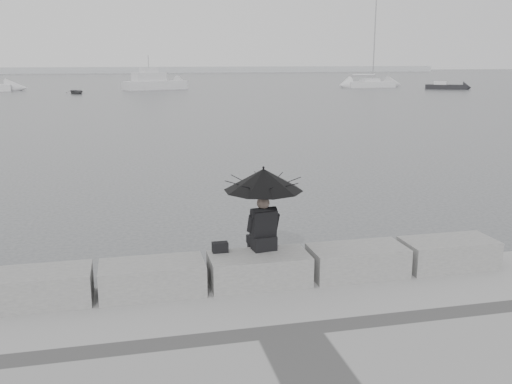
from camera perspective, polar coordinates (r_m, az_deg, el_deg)
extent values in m
plane|color=#404244|center=(9.98, -0.31, -10.86)|extent=(360.00, 360.00, 0.00)
cube|color=slate|center=(9.18, -21.11, -8.94)|extent=(1.60, 0.80, 0.50)
cube|color=slate|center=(9.07, -10.32, -8.48)|extent=(1.60, 0.80, 0.50)
cube|color=slate|center=(9.29, 0.30, -7.74)|extent=(1.60, 0.80, 0.50)
cube|color=slate|center=(9.80, 10.09, -6.81)|extent=(1.60, 0.80, 0.50)
cube|color=slate|center=(10.56, 18.66, -5.84)|extent=(1.60, 0.80, 0.50)
sphere|color=#726056|center=(9.26, 0.72, -1.11)|extent=(0.21, 0.21, 0.21)
cylinder|color=black|center=(9.23, 0.74, -0.70)|extent=(0.02, 0.02, 1.00)
cone|color=black|center=(9.16, 0.74, 1.25)|extent=(1.29, 1.29, 0.36)
sphere|color=black|center=(9.12, 0.75, 2.47)|extent=(0.04, 0.04, 0.04)
cube|color=black|center=(9.31, -3.62, -5.53)|extent=(0.26, 0.15, 0.17)
cube|color=#AEB1B3|center=(163.93, -12.60, 11.82)|extent=(180.00, 6.00, 1.60)
cube|color=silver|center=(83.62, 11.30, 10.47)|extent=(7.16, 2.90, 0.90)
cube|color=silver|center=(83.60, 11.32, 10.88)|extent=(2.56, 1.77, 0.50)
cylinder|color=#97979A|center=(83.58, 11.51, 14.89)|extent=(0.16, 0.16, 12.00)
cylinder|color=#97979A|center=(83.57, 11.34, 11.33)|extent=(3.93, 0.39, 0.10)
cube|color=silver|center=(77.54, -10.05, 10.43)|extent=(8.60, 5.48, 1.20)
cube|color=silver|center=(77.49, -10.09, 11.25)|extent=(4.58, 3.49, 1.20)
cube|color=silver|center=(77.47, -10.11, 11.91)|extent=(2.47, 2.21, 0.60)
cylinder|color=#97979A|center=(77.46, -10.15, 12.72)|extent=(0.08, 0.08, 1.60)
cube|color=black|center=(81.10, 18.46, 9.90)|extent=(5.41, 4.03, 0.70)
cube|color=silver|center=(81.07, 18.49, 10.26)|extent=(1.98, 1.83, 0.50)
imported|color=slate|center=(70.39, -17.50, 9.56)|extent=(3.23, 2.23, 0.50)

